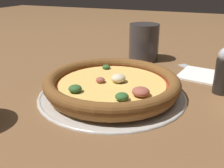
{
  "coord_description": "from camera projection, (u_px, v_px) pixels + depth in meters",
  "views": [
    {
      "loc": [
        0.19,
        -0.44,
        0.22
      ],
      "look_at": [
        0.0,
        0.0,
        0.02
      ],
      "focal_mm": 42.0,
      "sensor_mm": 36.0,
      "label": 1
    }
  ],
  "objects": [
    {
      "name": "pizza",
      "position": [
        112.0,
        84.0,
        0.52
      ],
      "size": [
        0.27,
        0.27,
        0.03
      ],
      "color": "#BC7F42",
      "rests_on": "pizza_tray"
    },
    {
      "name": "pizza_tray",
      "position": [
        112.0,
        93.0,
        0.52
      ],
      "size": [
        0.29,
        0.29,
        0.01
      ],
      "color": "#B7B2A8",
      "rests_on": "ground_plane"
    },
    {
      "name": "drinking_cup",
      "position": [
        144.0,
        42.0,
        0.74
      ],
      "size": [
        0.08,
        0.08,
        0.1
      ],
      "color": "#383333",
      "rests_on": "ground_plane"
    },
    {
      "name": "pepper_shaker",
      "position": [
        224.0,
        71.0,
        0.52
      ],
      "size": [
        0.03,
        0.03,
        0.1
      ],
      "color": "black",
      "rests_on": "ground_plane"
    },
    {
      "name": "fork",
      "position": [
        199.0,
        72.0,
        0.65
      ],
      "size": [
        0.13,
        0.12,
        0.0
      ],
      "rotation": [
        0.0,
        0.0,
        8.65
      ],
      "color": "#B7B7BC",
      "rests_on": "ground_plane"
    },
    {
      "name": "ground_plane",
      "position": [
        112.0,
        95.0,
        0.53
      ],
      "size": [
        3.0,
        3.0,
        0.0
      ],
      "primitive_type": "plane",
      "color": "brown"
    },
    {
      "name": "napkin",
      "position": [
        210.0,
        76.0,
        0.62
      ],
      "size": [
        0.15,
        0.13,
        0.01
      ],
      "rotation": [
        0.0,
        0.0,
        -0.17
      ],
      "color": "white",
      "rests_on": "ground_plane"
    }
  ]
}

